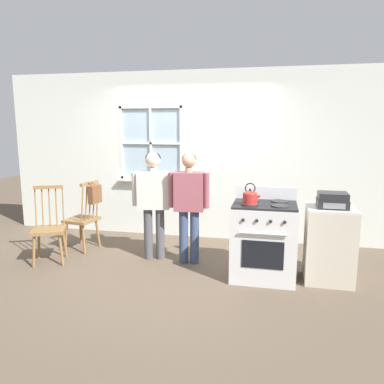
{
  "coord_description": "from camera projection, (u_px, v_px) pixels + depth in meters",
  "views": [
    {
      "loc": [
        1.33,
        -4.54,
        1.84
      ],
      "look_at": [
        0.31,
        0.05,
        1.0
      ],
      "focal_mm": 35.0,
      "sensor_mm": 36.0,
      "label": 1
    }
  ],
  "objects": [
    {
      "name": "handbag",
      "position": [
        95.0,
        194.0,
        5.41
      ],
      "size": [
        0.21,
        0.23,
        0.31
      ],
      "color": "brown",
      "rests_on": "chair_by_window"
    },
    {
      "name": "wall_back",
      "position": [
        194.0,
        157.0,
        6.07
      ],
      "size": [
        6.4,
        0.16,
        2.7
      ],
      "color": "silver",
      "rests_on": "ground_plane"
    },
    {
      "name": "chair_by_window",
      "position": [
        83.0,
        219.0,
        5.57
      ],
      "size": [
        0.46,
        0.48,
        1.03
      ],
      "rotation": [
        0.0,
        0.0,
        -1.73
      ],
      "color": "olive",
      "rests_on": "ground_plane"
    },
    {
      "name": "kettle",
      "position": [
        250.0,
        197.0,
        4.34
      ],
      "size": [
        0.21,
        0.17,
        0.25
      ],
      "color": "red",
      "rests_on": "stove"
    },
    {
      "name": "ground_plane",
      "position": [
        169.0,
        266.0,
        4.97
      ],
      "size": [
        16.0,
        16.0,
        0.0
      ],
      "primitive_type": "plane",
      "color": "brown"
    },
    {
      "name": "person_teen_center",
      "position": [
        189.0,
        199.0,
        4.93
      ],
      "size": [
        0.55,
        0.25,
        1.49
      ],
      "rotation": [
        0.0,
        0.0,
        0.11
      ],
      "color": "#384766",
      "rests_on": "ground_plane"
    },
    {
      "name": "stove",
      "position": [
        264.0,
        240.0,
        4.52
      ],
      "size": [
        0.76,
        0.68,
        1.08
      ],
      "color": "silver",
      "rests_on": "ground_plane"
    },
    {
      "name": "chair_near_wall",
      "position": [
        49.0,
        229.0,
        5.05
      ],
      "size": [
        0.54,
        0.53,
        1.03
      ],
      "rotation": [
        0.0,
        0.0,
        0.41
      ],
      "color": "olive",
      "rests_on": "ground_plane"
    },
    {
      "name": "stereo",
      "position": [
        333.0,
        200.0,
        4.3
      ],
      "size": [
        0.34,
        0.29,
        0.18
      ],
      "color": "#232326",
      "rests_on": "side_counter"
    },
    {
      "name": "side_counter",
      "position": [
        329.0,
        245.0,
        4.42
      ],
      "size": [
        0.55,
        0.5,
        0.9
      ],
      "color": "beige",
      "rests_on": "ground_plane"
    },
    {
      "name": "person_elderly_left",
      "position": [
        154.0,
        195.0,
        5.09
      ],
      "size": [
        0.59,
        0.29,
        1.49
      ],
      "rotation": [
        0.0,
        0.0,
        0.2
      ],
      "color": "#4C4C51",
      "rests_on": "ground_plane"
    },
    {
      "name": "potted_plant",
      "position": [
        152.0,
        174.0,
        6.18
      ],
      "size": [
        0.13,
        0.13,
        0.33
      ],
      "color": "beige",
      "rests_on": "wall_back"
    }
  ]
}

